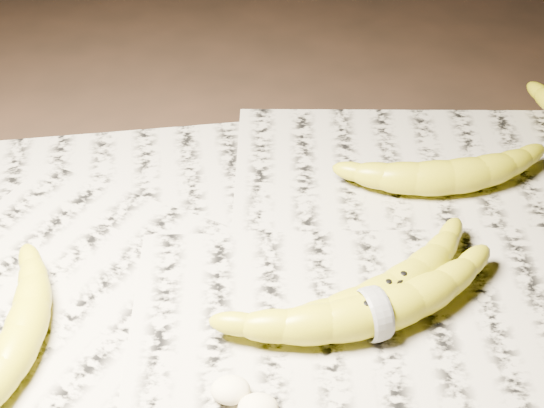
{
  "coord_description": "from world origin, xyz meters",
  "views": [
    {
      "loc": [
        -0.02,
        -0.52,
        0.52
      ],
      "look_at": [
        -0.02,
        0.05,
        0.05
      ],
      "focal_mm": 50.0,
      "sensor_mm": 36.0,
      "label": 1
    }
  ],
  "objects_px": {
    "banana_center": "(393,287)",
    "banana_taped": "(374,311)",
    "banana_left_b": "(20,335)",
    "banana_upper_a": "(450,174)"
  },
  "relations": [
    {
      "from": "banana_center",
      "to": "banana_taped",
      "type": "relative_size",
      "value": 0.84
    },
    {
      "from": "banana_left_b",
      "to": "banana_center",
      "type": "bearing_deg",
      "value": -75.28
    },
    {
      "from": "banana_left_b",
      "to": "banana_taped",
      "type": "distance_m",
      "value": 0.3
    },
    {
      "from": "banana_upper_a",
      "to": "banana_center",
      "type": "bearing_deg",
      "value": -124.54
    },
    {
      "from": "banana_taped",
      "to": "banana_left_b",
      "type": "bearing_deg",
      "value": 165.58
    },
    {
      "from": "banana_left_b",
      "to": "banana_upper_a",
      "type": "height_order",
      "value": "banana_upper_a"
    },
    {
      "from": "banana_left_b",
      "to": "banana_taped",
      "type": "relative_size",
      "value": 0.79
    },
    {
      "from": "banana_left_b",
      "to": "banana_upper_a",
      "type": "distance_m",
      "value": 0.46
    },
    {
      "from": "banana_taped",
      "to": "banana_center",
      "type": "bearing_deg",
      "value": 36.57
    },
    {
      "from": "banana_left_b",
      "to": "banana_center",
      "type": "distance_m",
      "value": 0.33
    }
  ]
}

